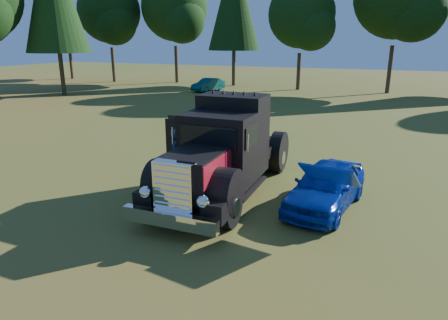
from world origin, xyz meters
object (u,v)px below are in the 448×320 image
at_px(diamond_t_truck, 223,154).
at_px(spectator_far, 178,163).
at_px(hotrod_coupe, 326,186).
at_px(spectator_near, 179,160).
at_px(distant_teal_car, 208,85).

height_order(diamond_t_truck, spectator_far, diamond_t_truck).
height_order(hotrod_coupe, spectator_far, hotrod_coupe).
distance_m(diamond_t_truck, spectator_near, 1.48).
bearing_deg(diamond_t_truck, hotrod_coupe, 1.96).
bearing_deg(spectator_near, distant_teal_car, 22.38).
distance_m(spectator_near, spectator_far, 0.31).
bearing_deg(distant_teal_car, spectator_near, -52.35).
xyz_separation_m(hotrod_coupe, distant_teal_car, (-14.22, 23.16, -0.06)).
relative_size(diamond_t_truck, spectator_near, 3.60).
relative_size(diamond_t_truck, hotrod_coupe, 1.68).
xyz_separation_m(diamond_t_truck, distant_teal_car, (-11.08, 23.27, -0.68)).
bearing_deg(hotrod_coupe, distant_teal_car, 121.55).
bearing_deg(spectator_near, spectator_far, 39.59).
bearing_deg(diamond_t_truck, spectator_near, -173.39).
relative_size(spectator_near, distant_teal_car, 0.55).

